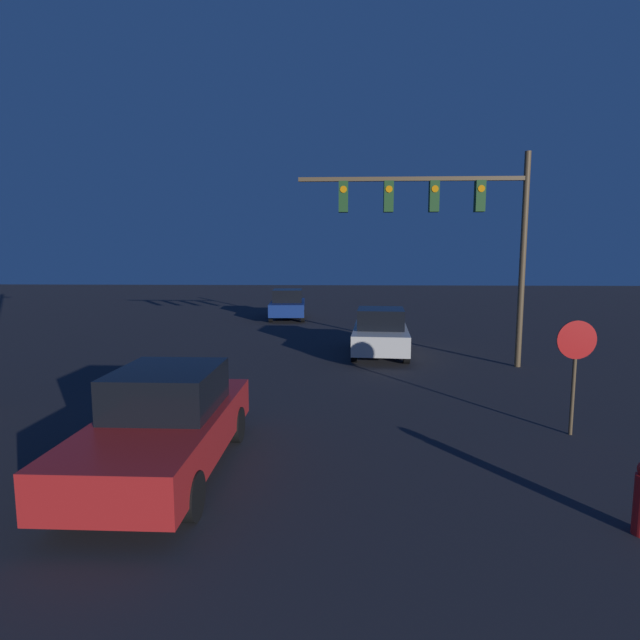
{
  "coord_description": "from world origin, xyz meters",
  "views": [
    {
      "loc": [
        0.47,
        1.09,
        3.34
      ],
      "look_at": [
        0.0,
        12.32,
        1.91
      ],
      "focal_mm": 28.0,
      "sensor_mm": 36.0,
      "label": 1
    }
  ],
  "objects": [
    {
      "name": "car_near",
      "position": [
        -2.24,
        8.43,
        0.78
      ],
      "size": [
        1.85,
        4.39,
        1.61
      ],
      "rotation": [
        0.0,
        0.0,
        3.14
      ],
      "color": "#B21E1E",
      "rests_on": "ground_plane"
    },
    {
      "name": "traffic_signal_mast",
      "position": [
        3.71,
        16.28,
        4.52
      ],
      "size": [
        6.78,
        0.3,
        6.38
      ],
      "color": "brown",
      "rests_on": "ground_plane"
    },
    {
      "name": "stop_sign",
      "position": [
        4.82,
        10.34,
        1.52
      ],
      "size": [
        0.72,
        0.07,
        2.18
      ],
      "color": "brown",
      "rests_on": "ground_plane"
    },
    {
      "name": "car_far",
      "position": [
        -2.37,
        27.66,
        0.78
      ],
      "size": [
        2.08,
        4.5,
        1.61
      ],
      "rotation": [
        0.0,
        0.0,
        0.07
      ],
      "color": "navy",
      "rests_on": "ground_plane"
    },
    {
      "name": "car_mid",
      "position": [
        1.83,
        17.95,
        0.78
      ],
      "size": [
        2.11,
        4.51,
        1.61
      ],
      "rotation": [
        0.0,
        0.0,
        -0.07
      ],
      "color": "beige",
      "rests_on": "ground_plane"
    }
  ]
}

